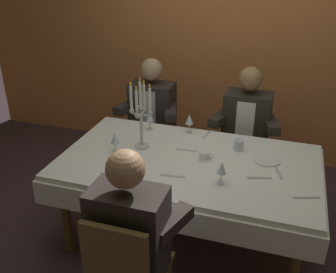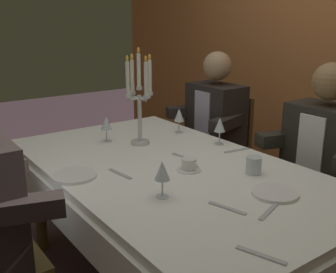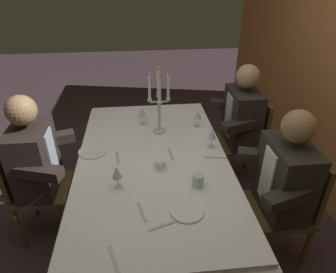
# 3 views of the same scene
# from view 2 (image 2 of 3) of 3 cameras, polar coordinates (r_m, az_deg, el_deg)

# --- Properties ---
(dining_table) EXTENTS (1.94, 1.14, 0.74)m
(dining_table) POSITION_cam_2_polar(r_m,az_deg,el_deg) (2.14, 0.10, -7.10)
(dining_table) COLOR white
(dining_table) RESTS_ON ground_plane
(candelabra) EXTENTS (0.19, 0.19, 0.57)m
(candelabra) POSITION_cam_2_polar(r_m,az_deg,el_deg) (2.38, -4.05, 5.16)
(candelabra) COLOR silver
(candelabra) RESTS_ON dining_table
(dinner_plate_0) EXTENTS (0.20, 0.20, 0.01)m
(dinner_plate_0) POSITION_cam_2_polar(r_m,az_deg,el_deg) (1.82, 14.80, -7.68)
(dinner_plate_0) COLOR white
(dinner_plate_0) RESTS_ON dining_table
(dinner_plate_1) EXTENTS (0.22, 0.22, 0.01)m
(dinner_plate_1) POSITION_cam_2_polar(r_m,az_deg,el_deg) (2.00, -13.04, -5.37)
(dinner_plate_1) COLOR white
(dinner_plate_1) RESTS_ON dining_table
(wine_glass_0) EXTENTS (0.07, 0.07, 0.16)m
(wine_glass_0) POSITION_cam_2_polar(r_m,az_deg,el_deg) (2.49, -8.69, 1.83)
(wine_glass_0) COLOR silver
(wine_glass_0) RESTS_ON dining_table
(wine_glass_1) EXTENTS (0.07, 0.07, 0.16)m
(wine_glass_1) POSITION_cam_2_polar(r_m,az_deg,el_deg) (2.65, 1.57, 2.97)
(wine_glass_1) COLOR silver
(wine_glass_1) RESTS_ON dining_table
(wine_glass_2) EXTENTS (0.07, 0.07, 0.16)m
(wine_glass_2) POSITION_cam_2_polar(r_m,az_deg,el_deg) (1.69, -0.81, -4.92)
(wine_glass_2) COLOR silver
(wine_glass_2) RESTS_ON dining_table
(wine_glass_3) EXTENTS (0.07, 0.07, 0.16)m
(wine_glass_3) POSITION_cam_2_polar(r_m,az_deg,el_deg) (2.43, 7.30, 1.57)
(wine_glass_3) COLOR silver
(wine_glass_3) RESTS_ON dining_table
(water_tumbler_0) EXTENTS (0.08, 0.08, 0.09)m
(water_tumbler_0) POSITION_cam_2_polar(r_m,az_deg,el_deg) (2.02, 11.97, -3.97)
(water_tumbler_0) COLOR silver
(water_tumbler_0) RESTS_ON dining_table
(coffee_cup_0) EXTENTS (0.13, 0.12, 0.06)m
(coffee_cup_0) POSITION_cam_2_polar(r_m,az_deg,el_deg) (2.02, 2.98, -4.03)
(coffee_cup_0) COLOR white
(coffee_cup_0) RESTS_ON dining_table
(fork_0) EXTENTS (0.17, 0.07, 0.01)m
(fork_0) POSITION_cam_2_polar(r_m,az_deg,el_deg) (1.38, 12.93, -15.97)
(fork_0) COLOR #B7B7BC
(fork_0) RESTS_ON dining_table
(fork_1) EXTENTS (0.17, 0.04, 0.01)m
(fork_1) POSITION_cam_2_polar(r_m,az_deg,el_deg) (1.99, -6.79, -5.22)
(fork_1) COLOR #B7B7BC
(fork_1) RESTS_ON dining_table
(fork_2) EXTENTS (0.17, 0.06, 0.01)m
(fork_2) POSITION_cam_2_polar(r_m,az_deg,el_deg) (1.66, 8.30, -9.94)
(fork_2) COLOR #B7B7BC
(fork_2) RESTS_ON dining_table
(fork_3) EXTENTS (0.17, 0.03, 0.01)m
(fork_3) POSITION_cam_2_polar(r_m,az_deg,el_deg) (2.21, 2.20, -2.93)
(fork_3) COLOR #B7B7BC
(fork_3) RESTS_ON dining_table
(fork_4) EXTENTS (0.04, 0.17, 0.01)m
(fork_4) POSITION_cam_2_polar(r_m,az_deg,el_deg) (2.35, 9.68, -1.92)
(fork_4) COLOR #B7B7BC
(fork_4) RESTS_ON dining_table
(knife_5) EXTENTS (0.08, 0.19, 0.01)m
(knife_5) POSITION_cam_2_polar(r_m,az_deg,el_deg) (1.67, 14.13, -10.04)
(knife_5) COLOR #B7B7BC
(knife_5) RESTS_ON dining_table
(seated_diner_0) EXTENTS (0.63, 0.48, 1.24)m
(seated_diner_0) POSITION_cam_2_polar(r_m,az_deg,el_deg) (3.08, 6.78, 2.45)
(seated_diner_0) COLOR brown
(seated_diner_0) RESTS_ON ground_plane
(seated_diner_2) EXTENTS (0.63, 0.48, 1.24)m
(seated_diner_2) POSITION_cam_2_polar(r_m,az_deg,el_deg) (2.51, 21.12, -1.81)
(seated_diner_2) COLOR brown
(seated_diner_2) RESTS_ON ground_plane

